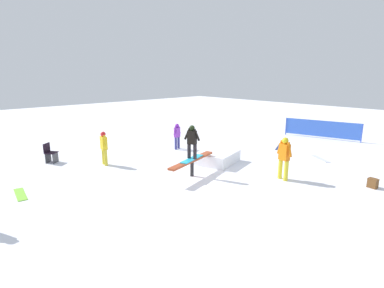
% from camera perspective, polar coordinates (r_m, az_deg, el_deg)
% --- Properties ---
extents(ground_plane, '(60.00, 60.00, 0.00)m').
position_cam_1_polar(ground_plane, '(11.71, 0.00, -6.12)').
color(ground_plane, white).
extents(rail_feature, '(2.78, 0.99, 0.68)m').
position_cam_1_polar(rail_feature, '(11.53, 0.00, -3.36)').
color(rail_feature, black).
rests_on(rail_feature, ground).
extents(snow_kicker_ramp, '(2.12, 1.91, 0.51)m').
position_cam_1_polar(snow_kicker_ramp, '(13.38, 4.75, -2.54)').
color(snow_kicker_ramp, white).
rests_on(snow_kicker_ramp, ground).
extents(main_rider_on_rail, '(1.39, 0.68, 1.32)m').
position_cam_1_polar(main_rider_on_rail, '(11.34, 0.00, 0.24)').
color(main_rider_on_rail, '#21AED7').
rests_on(main_rider_on_rail, rail_feature).
extents(bystander_yellow, '(0.25, 0.65, 1.48)m').
position_cam_1_polar(bystander_yellow, '(13.44, -16.43, -0.43)').
color(bystander_yellow, gold).
rests_on(bystander_yellow, ground).
extents(bystander_orange, '(0.31, 0.71, 1.62)m').
position_cam_1_polar(bystander_orange, '(11.59, 17.14, -2.24)').
color(bystander_orange, yellow).
rests_on(bystander_orange, ground).
extents(bystander_purple, '(0.59, 0.25, 1.35)m').
position_cam_1_polar(bystander_purple, '(15.68, -2.85, 1.75)').
color(bystander_purple, navy).
rests_on(bystander_purple, ground).
extents(loose_snowboard_navy, '(1.43, 0.81, 0.02)m').
position_cam_1_polar(loose_snowboard_navy, '(16.89, 16.39, -0.54)').
color(loose_snowboard_navy, navy).
rests_on(loose_snowboard_navy, ground).
extents(loose_snowboard_lime, '(0.44, 1.27, 0.02)m').
position_cam_1_polar(loose_snowboard_lime, '(11.49, -29.89, -8.30)').
color(loose_snowboard_lime, '#89E03C').
rests_on(loose_snowboard_lime, ground).
extents(loose_snowboard_white, '(0.91, 1.21, 0.02)m').
position_cam_1_polar(loose_snowboard_white, '(15.22, 23.17, -2.58)').
color(loose_snowboard_white, silver).
rests_on(loose_snowboard_white, ground).
extents(folding_chair, '(0.62, 0.62, 0.88)m').
position_cam_1_polar(folding_chair, '(14.76, -25.39, -1.65)').
color(folding_chair, '#3F3F44').
rests_on(folding_chair, ground).
extents(backpack_on_snow, '(0.27, 0.33, 0.34)m').
position_cam_1_polar(backpack_on_snow, '(12.25, 31.18, -6.39)').
color(backpack_on_snow, brown).
rests_on(backpack_on_snow, ground).
extents(safety_fence, '(1.05, 4.28, 1.10)m').
position_cam_1_polar(safety_fence, '(19.95, 23.46, 2.69)').
color(safety_fence, blue).
rests_on(safety_fence, ground).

